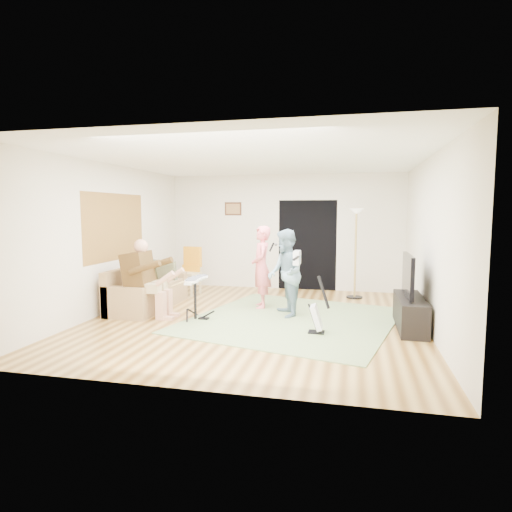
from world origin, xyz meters
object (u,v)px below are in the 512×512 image
at_px(dining_chair, 189,278).
at_px(tv_cabinet, 410,313).
at_px(guitar_spare, 317,317).
at_px(sofa, 144,294).
at_px(television, 408,275).
at_px(singer, 261,267).
at_px(guitarist, 285,273).
at_px(torchiere_lamp, 356,237).
at_px(drum_kit, 195,301).

bearing_deg(dining_chair, tv_cabinet, -13.34).
bearing_deg(guitar_spare, sofa, 162.93).
relative_size(guitar_spare, television, 0.83).
xyz_separation_m(singer, television, (2.54, -0.90, 0.07)).
bearing_deg(tv_cabinet, dining_chair, 157.53).
bearing_deg(guitarist, television, 59.14).
relative_size(torchiere_lamp, dining_chair, 1.81).
height_order(sofa, tv_cabinet, sofa).
bearing_deg(tv_cabinet, sofa, 174.97).
distance_m(guitarist, dining_chair, 2.86).
relative_size(sofa, guitar_spare, 2.22).
relative_size(torchiere_lamp, tv_cabinet, 1.36).
xyz_separation_m(sofa, singer, (2.20, 0.48, 0.52)).
distance_m(guitar_spare, tv_cabinet, 1.53).
relative_size(singer, tv_cabinet, 1.12).
xyz_separation_m(drum_kit, dining_chair, (-0.94, 2.06, 0.05)).
distance_m(sofa, television, 4.79).
xyz_separation_m(guitar_spare, torchiere_lamp, (0.55, 2.88, 1.05)).
relative_size(sofa, television, 1.85).
height_order(singer, guitarist, singer).
distance_m(sofa, tv_cabinet, 4.81).
relative_size(sofa, torchiere_lamp, 1.03).
relative_size(guitarist, torchiere_lamp, 0.81).
xyz_separation_m(guitarist, television, (1.99, -0.33, 0.08)).
xyz_separation_m(drum_kit, torchiere_lamp, (2.65, 2.49, 0.98)).
distance_m(drum_kit, torchiere_lamp, 3.76).
xyz_separation_m(torchiere_lamp, dining_chair, (-3.59, -0.42, -0.93)).
relative_size(singer, guitarist, 1.02).
bearing_deg(tv_cabinet, drum_kit, -176.26).
height_order(drum_kit, tv_cabinet, drum_kit).
bearing_deg(television, guitarist, 170.45).
bearing_deg(television, sofa, 174.92).
distance_m(drum_kit, guitarist, 1.63).
distance_m(singer, torchiere_lamp, 2.27).
distance_m(guitar_spare, dining_chair, 3.91).
distance_m(singer, dining_chair, 2.11).
height_order(sofa, singer, singer).
bearing_deg(singer, torchiere_lamp, 111.65).
height_order(sofa, dining_chair, dining_chair).
distance_m(drum_kit, tv_cabinet, 3.51).
xyz_separation_m(sofa, drum_kit, (1.29, -0.65, 0.06)).
bearing_deg(guitar_spare, tv_cabinet, 23.80).
distance_m(sofa, dining_chair, 1.46).
bearing_deg(sofa, torchiere_lamp, 24.99).
distance_m(guitar_spare, television, 1.60).
height_order(singer, tv_cabinet, singer).
xyz_separation_m(sofa, dining_chair, (0.35, 1.41, 0.11)).
relative_size(dining_chair, television, 0.99).
relative_size(sofa, guitarist, 1.28).
xyz_separation_m(guitar_spare, tv_cabinet, (1.40, 0.62, -0.00)).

